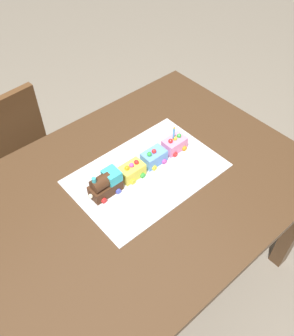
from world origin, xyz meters
name	(u,v)px	position (x,y,z in m)	size (l,w,h in m)	color
ground_plane	(139,274)	(0.00, 0.00, 0.00)	(8.00, 8.00, 0.00)	gray
dining_table	(137,204)	(0.00, 0.00, 0.63)	(1.40, 1.00, 0.74)	#4C331E
chair	(4,151)	(-0.24, 0.83, 0.47)	(0.43, 0.43, 0.86)	brown
cake_board	(147,173)	(0.08, 0.03, 0.74)	(0.60, 0.40, 0.00)	silver
cake_locomotive	(105,184)	(-0.11, 0.06, 0.79)	(0.14, 0.08, 0.12)	#472816
cake_car_gondola_lemon	(132,171)	(0.02, 0.06, 0.77)	(0.10, 0.08, 0.07)	#F4E04C
cake_car_flatbed_sky_blue	(154,157)	(0.14, 0.06, 0.77)	(0.10, 0.08, 0.07)	#669EEA
cake_car_caboose_bubblegum	(174,144)	(0.26, 0.06, 0.77)	(0.10, 0.08, 0.07)	pink
birthday_candle	(174,132)	(0.25, 0.06, 0.85)	(0.01, 0.01, 0.06)	#4CA5E5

